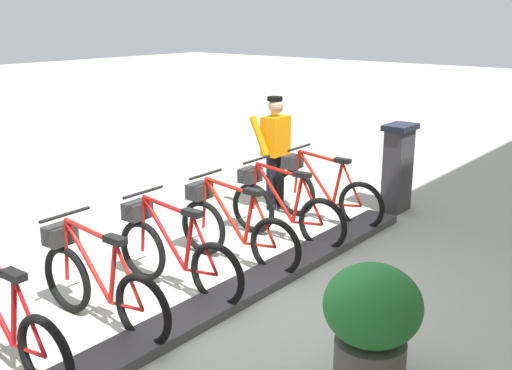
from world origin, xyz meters
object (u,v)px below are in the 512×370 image
bike_docked_0 (322,192)px  bike_docked_3 (172,252)px  payment_kiosk (398,166)px  worker_near_rack (275,149)px  bike_docked_1 (282,208)px  bike_docked_4 (97,282)px  planter_bush (372,318)px  bike_docked_2 (233,228)px

bike_docked_0 → bike_docked_3: same height
payment_kiosk → bike_docked_3: size_ratio=0.74×
worker_near_rack → bike_docked_1: bearing=131.0°
bike_docked_4 → planter_bush: 2.50m
payment_kiosk → bike_docked_2: size_ratio=0.74×
bike_docked_2 → bike_docked_3: 0.94m
bike_docked_2 → bike_docked_4: size_ratio=1.00×
bike_docked_0 → planter_bush: bike_docked_0 is taller
bike_docked_0 → bike_docked_2: same height
payment_kiosk → bike_docked_2: bearing=79.1°
bike_docked_3 → worker_near_rack: (0.86, -2.87, 0.48)m
bike_docked_1 → bike_docked_2: (0.00, 0.94, 0.00)m
bike_docked_2 → planter_bush: (-2.37, 1.10, 0.11)m
bike_docked_1 → bike_docked_2: 0.94m
bike_docked_1 → bike_docked_3: size_ratio=1.00×
bike_docked_2 → planter_bush: bike_docked_2 is taller
bike_docked_3 → bike_docked_1: bearing=-90.0°
bike_docked_4 → payment_kiosk: bearing=-96.7°
bike_docked_2 → worker_near_rack: size_ratio=1.04×
bike_docked_4 → planter_bush: bearing=-161.8°
bike_docked_1 → worker_near_rack: size_ratio=1.04×
worker_near_rack → planter_bush: bearing=136.9°
planter_bush → bike_docked_2: bearing=-24.9°
bike_docked_0 → planter_bush: size_ratio=1.77×
payment_kiosk → bike_docked_4: bearing=83.3°
planter_bush → payment_kiosk: bearing=-66.2°
bike_docked_1 → bike_docked_4: bearing=90.0°
bike_docked_2 → bike_docked_1: bearing=-90.0°
payment_kiosk → worker_near_rack: size_ratio=0.77×
planter_bush → worker_near_rack: bearing=-43.1°
payment_kiosk → bike_docked_4: size_ratio=0.74×
bike_docked_0 → bike_docked_4: (0.00, 3.76, 0.00)m
bike_docked_1 → bike_docked_2: bearing=90.0°
bike_docked_4 → bike_docked_1: bearing=-90.0°
bike_docked_3 → bike_docked_0: bearing=-90.0°
worker_near_rack → planter_bush: worker_near_rack is taller
bike_docked_1 → planter_bush: (-2.37, 2.04, 0.11)m
payment_kiosk → worker_near_rack: 1.79m
bike_docked_0 → bike_docked_1: bearing=90.0°
payment_kiosk → bike_docked_2: 3.04m
payment_kiosk → bike_docked_1: payment_kiosk is taller
bike_docked_1 → bike_docked_3: same height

